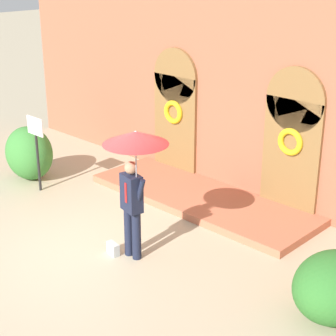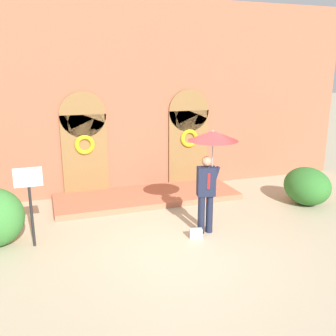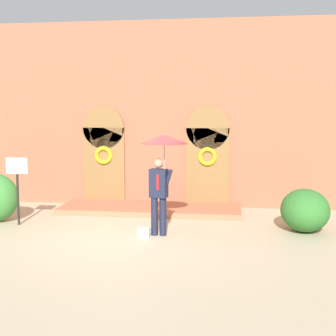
# 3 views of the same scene
# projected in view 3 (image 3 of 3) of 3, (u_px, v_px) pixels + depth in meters

# --- Properties ---
(ground_plane) EXTENTS (80.00, 80.00, 0.00)m
(ground_plane) POSITION_uv_depth(u_px,v_px,m) (127.00, 239.00, 10.58)
(ground_plane) COLOR tan
(building_facade) EXTENTS (14.00, 2.30, 5.60)m
(building_facade) POSITION_uv_depth(u_px,v_px,m) (156.00, 119.00, 14.36)
(building_facade) COLOR #9E563D
(building_facade) RESTS_ON ground
(person_with_umbrella) EXTENTS (1.10, 1.10, 2.36)m
(person_with_umbrella) POSITION_uv_depth(u_px,v_px,m) (163.00, 154.00, 10.69)
(person_with_umbrella) COLOR #191E33
(person_with_umbrella) RESTS_ON ground
(handbag) EXTENTS (0.30, 0.17, 0.22)m
(handbag) POSITION_uv_depth(u_px,v_px,m) (144.00, 232.00, 10.76)
(handbag) COLOR #B7B7B2
(handbag) RESTS_ON ground
(sign_post) EXTENTS (0.56, 0.06, 1.72)m
(sign_post) POSITION_uv_depth(u_px,v_px,m) (17.00, 180.00, 11.83)
(sign_post) COLOR black
(sign_post) RESTS_ON ground
(shrub_right) EXTENTS (1.16, 1.39, 1.03)m
(shrub_right) POSITION_uv_depth(u_px,v_px,m) (305.00, 210.00, 11.23)
(shrub_right) COLOR #2D6B28
(shrub_right) RESTS_ON ground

